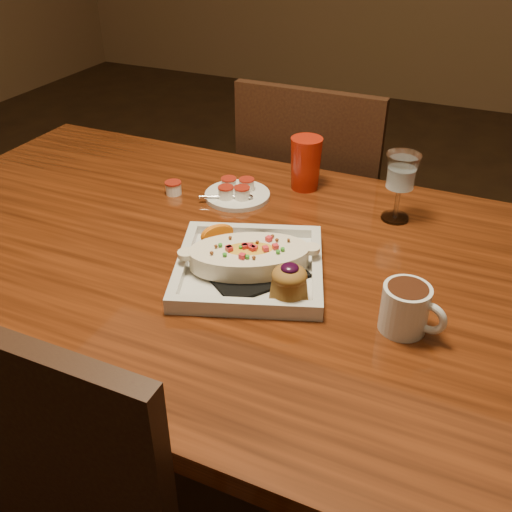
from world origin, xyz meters
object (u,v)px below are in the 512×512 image
at_px(goblet, 401,175).
at_px(red_tumbler, 306,164).
at_px(saucer, 236,193).
at_px(coffee_mug, 407,307).
at_px(chair_far, 315,216).
at_px(plate, 252,263).
at_px(table, 220,290).

xyz_separation_m(goblet, red_tumbler, (-0.23, 0.06, -0.04)).
bearing_deg(saucer, coffee_mug, -34.33).
bearing_deg(chair_far, red_tumbler, 101.58).
bearing_deg(chair_far, plate, 98.25).
height_order(table, red_tumbler, red_tumbler).
xyz_separation_m(chair_far, plate, (0.10, -0.68, 0.27)).
relative_size(chair_far, plate, 2.74).
relative_size(table, coffee_mug, 13.92).
height_order(table, coffee_mug, coffee_mug).
bearing_deg(table, coffee_mug, -12.87).
distance_m(goblet, saucer, 0.37).
height_order(chair_far, red_tumbler, chair_far).
relative_size(coffee_mug, red_tumbler, 0.87).
relative_size(saucer, red_tumbler, 1.21).
height_order(plate, saucer, plate).
relative_size(table, goblet, 10.06).
xyz_separation_m(chair_far, saucer, (-0.07, -0.41, 0.26)).
bearing_deg(saucer, plate, -58.77).
distance_m(table, goblet, 0.44).
relative_size(plate, goblet, 2.28).
distance_m(table, red_tumbler, 0.37).
bearing_deg(chair_far, table, 90.00).
relative_size(plate, saucer, 2.26).
bearing_deg(plate, coffee_mug, -27.09).
height_order(goblet, saucer, goblet).
bearing_deg(saucer, red_tumbler, 42.24).
bearing_deg(chair_far, goblet, 128.94).
height_order(coffee_mug, red_tumbler, red_tumbler).
height_order(table, saucer, saucer).
distance_m(table, saucer, 0.25).
bearing_deg(table, goblet, 42.81).
distance_m(saucer, red_tumbler, 0.18).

